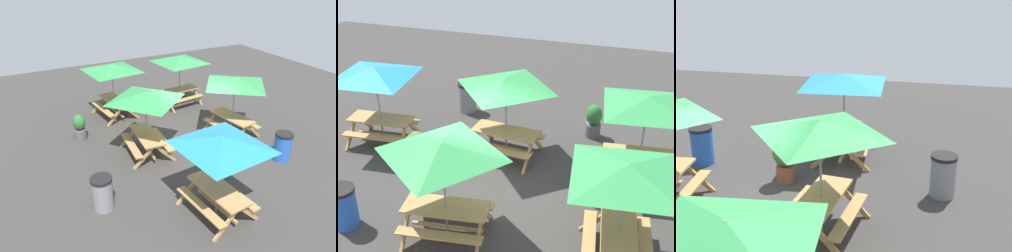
{
  "view_description": "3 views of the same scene",
  "coord_description": "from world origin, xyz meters",
  "views": [
    {
      "loc": [
        -8.83,
        5.81,
        6.02
      ],
      "look_at": [
        0.12,
        1.01,
        0.9
      ],
      "focal_mm": 35.0,
      "sensor_mm": 36.0,
      "label": 1
    },
    {
      "loc": [
        3.45,
        -8.69,
        6.83
      ],
      "look_at": [
        0.17,
        1.81,
        0.9
      ],
      "focal_mm": 50.0,
      "sensor_mm": 36.0,
      "label": 2
    },
    {
      "loc": [
        7.76,
        3.95,
        5.0
      ],
      "look_at": [
        -3.43,
        1.45,
        0.9
      ],
      "focal_mm": 50.0,
      "sensor_mm": 36.0,
      "label": 3
    }
  ],
  "objects": [
    {
      "name": "ground_plane",
      "position": [
        0.0,
        0.0,
        0.0
      ],
      "size": [
        24.0,
        24.0,
        0.0
      ],
      "primitive_type": "plane",
      "color": "#3D3A38",
      "rests_on": "ground"
    },
    {
      "name": "picnic_table_0",
      "position": [
        0.17,
        1.81,
        1.99
      ],
      "size": [
        2.19,
        2.19,
        2.34
      ],
      "rotation": [
        0.0,
        0.0,
        -0.1
      ],
      "color": "tan",
      "rests_on": "ground"
    },
    {
      "name": "picnic_table_1",
      "position": [
        -3.43,
        1.45,
        1.99
      ],
      "size": [
        2.82,
        2.82,
        2.34
      ],
      "rotation": [
        0.0,
        0.0,
        0.08
      ],
      "color": "tan",
      "rests_on": "ground"
    },
    {
      "name": "picnic_table_2",
      "position": [
        3.45,
        -1.37,
        1.99
      ],
      "size": [
        2.81,
        2.81,
        2.34
      ],
      "rotation": [
        0.0,
        0.0,
        1.68
      ],
      "color": "tan",
      "rests_on": "ground"
    },
    {
      "name": "picnic_table_3",
      "position": [
        3.68,
        1.71,
        1.99
      ],
      "size": [
        2.81,
        2.81,
        2.34
      ],
      "rotation": [
        0.0,
        0.0,
        0.11
      ],
      "color": "tan",
      "rests_on": "ground"
    },
    {
      "name": "picnic_table_4",
      "position": [
        -0.05,
        -1.67,
        1.99
      ],
      "size": [
        2.23,
        2.23,
        2.34
      ],
      "rotation": [
        0.0,
        0.0,
        0.12
      ],
      "color": "tan",
      "rests_on": "ground"
    },
    {
      "name": "trash_bin_gray",
      "position": [
        -1.84,
        4.05,
        0.49
      ],
      "size": [
        0.59,
        0.59,
        0.98
      ],
      "color": "gray",
      "rests_on": "ground"
    },
    {
      "name": "trash_bin_blue",
      "position": [
        -2.31,
        -2.03,
        0.49
      ],
      "size": [
        0.59,
        0.59,
        0.98
      ],
      "color": "blue",
      "rests_on": "ground"
    },
    {
      "name": "potted_plant_0",
      "position": [
        -1.78,
        0.4,
        0.64
      ],
      "size": [
        0.58,
        0.58,
        1.14
      ],
      "color": "#935138",
      "rests_on": "ground"
    },
    {
      "name": "potted_plant_1",
      "position": [
        2.92,
        0.37,
        0.51
      ],
      "size": [
        0.47,
        0.47,
        0.99
      ],
      "color": "#935138",
      "rests_on": "ground"
    },
    {
      "name": "potted_plant_2",
      "position": [
        2.29,
        3.58,
        0.51
      ],
      "size": [
        0.46,
        0.46,
        1.01
      ],
      "color": "#59595B",
      "rests_on": "ground"
    }
  ]
}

